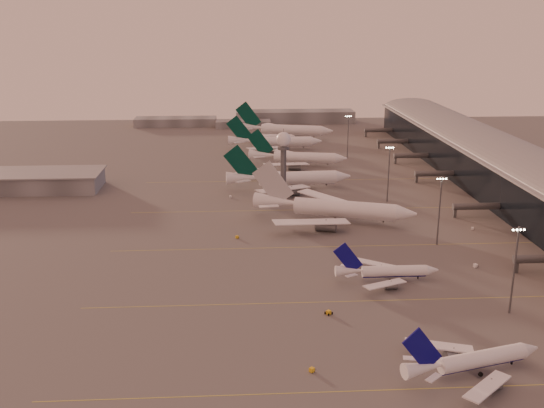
{
  "coord_description": "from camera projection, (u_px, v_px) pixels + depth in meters",
  "views": [
    {
      "loc": [
        -16.37,
        -154.42,
        77.95
      ],
      "look_at": [
        -2.46,
        79.59,
        8.8
      ],
      "focal_mm": 42.0,
      "sensor_mm": 36.0,
      "label": 1
    }
  ],
  "objects": [
    {
      "name": "greentail_c",
      "position": [
        275.0,
        144.0,
        387.09
      ],
      "size": [
        58.16,
        46.93,
        21.12
      ],
      "color": "white",
      "rests_on": "ground"
    },
    {
      "name": "gsv_tug_mid",
      "position": [
        329.0,
        313.0,
        173.12
      ],
      "size": [
        4.03,
        4.36,
        1.07
      ],
      "color": "yellow",
      "rests_on": "ground"
    },
    {
      "name": "greentail_b",
      "position": [
        298.0,
        159.0,
        345.27
      ],
      "size": [
        54.07,
        43.24,
        19.85
      ],
      "color": "white",
      "rests_on": "ground"
    },
    {
      "name": "gsv_catering_b",
      "position": [
        473.0,
        225.0,
        241.81
      ],
      "size": [
        4.87,
        3.31,
        3.67
      ],
      "color": "white",
      "rests_on": "ground"
    },
    {
      "name": "terminal",
      "position": [
        518.0,
        176.0,
        279.4
      ],
      "size": [
        57.0,
        362.0,
        23.04
      ],
      "color": "black",
      "rests_on": "ground"
    },
    {
      "name": "taxiway_markings",
      "position": [
        367.0,
        245.0,
        226.15
      ],
      "size": [
        180.0,
        185.25,
        0.02
      ],
      "color": "gold",
      "rests_on": "ground"
    },
    {
      "name": "widebody_white",
      "position": [
        334.0,
        212.0,
        250.94
      ],
      "size": [
        63.28,
        49.87,
        23.14
      ],
      "color": "white",
      "rests_on": "ground"
    },
    {
      "name": "mast_a",
      "position": [
        515.0,
        266.0,
        170.25
      ],
      "size": [
        3.6,
        0.56,
        25.0
      ],
      "color": "#505257",
      "rests_on": "ground"
    },
    {
      "name": "mast_c",
      "position": [
        389.0,
        171.0,
        275.11
      ],
      "size": [
        3.6,
        0.56,
        25.0
      ],
      "color": "#505257",
      "rests_on": "ground"
    },
    {
      "name": "narrowbody_mid",
      "position": [
        387.0,
        273.0,
        194.58
      ],
      "size": [
        32.85,
        26.26,
        12.85
      ],
      "color": "white",
      "rests_on": "ground"
    },
    {
      "name": "narrowbody_near",
      "position": [
        473.0,
        363.0,
        143.54
      ],
      "size": [
        35.6,
        28.03,
        14.21
      ],
      "color": "white",
      "rests_on": "ground"
    },
    {
      "name": "distant_horizon",
      "position": [
        259.0,
        119.0,
        481.19
      ],
      "size": [
        165.0,
        37.5,
        9.0
      ],
      "color": "slate",
      "rests_on": "ground"
    },
    {
      "name": "greentail_a",
      "position": [
        289.0,
        181.0,
        298.75
      ],
      "size": [
        60.07,
        48.41,
        21.81
      ],
      "color": "white",
      "rests_on": "ground"
    },
    {
      "name": "hangar",
      "position": [
        13.0,
        181.0,
        296.82
      ],
      "size": [
        82.0,
        27.0,
        8.5
      ],
      "color": "slate",
      "rests_on": "ground"
    },
    {
      "name": "gsv_tug_far",
      "position": [
        304.0,
        205.0,
        272.59
      ],
      "size": [
        3.16,
        3.97,
        0.99
      ],
      "color": "white",
      "rests_on": "ground"
    },
    {
      "name": "gsv_truck_a",
      "position": [
        313.0,
        367.0,
        145.17
      ],
      "size": [
        5.28,
        5.04,
        2.17
      ],
      "color": "yellow",
      "rests_on": "ground"
    },
    {
      "name": "gsv_truck_b",
      "position": [
        477.0,
        264.0,
        205.6
      ],
      "size": [
        6.38,
        4.5,
        2.43
      ],
      "color": "white",
      "rests_on": "ground"
    },
    {
      "name": "greentail_d",
      "position": [
        285.0,
        132.0,
        423.58
      ],
      "size": [
        64.52,
        51.46,
        23.91
      ],
      "color": "white",
      "rests_on": "ground"
    },
    {
      "name": "mast_d",
      "position": [
        348.0,
        134.0,
        361.17
      ],
      "size": [
        3.6,
        0.56,
        25.0
      ],
      "color": "#505257",
      "rests_on": "ground"
    },
    {
      "name": "ground",
      "position": [
        299.0,
        319.0,
        170.83
      ],
      "size": [
        700.0,
        700.0,
        0.0
      ],
      "primitive_type": "plane",
      "color": "#5C5A5A",
      "rests_on": "ground"
    },
    {
      "name": "gsv_truck_d",
      "position": [
        230.0,
        195.0,
        285.32
      ],
      "size": [
        2.28,
        5.04,
        1.97
      ],
      "color": "white",
      "rests_on": "ground"
    },
    {
      "name": "gsv_truck_c",
      "position": [
        238.0,
        235.0,
        232.57
      ],
      "size": [
        5.57,
        3.77,
        2.12
      ],
      "color": "yellow",
      "rests_on": "ground"
    },
    {
      "name": "mast_b",
      "position": [
        440.0,
        208.0,
        222.73
      ],
      "size": [
        3.6,
        0.56,
        25.0
      ],
      "color": "#505257",
      "rests_on": "ground"
    },
    {
      "name": "radar_tower",
      "position": [
        283.0,
        151.0,
        280.08
      ],
      "size": [
        6.4,
        6.4,
        31.1
      ],
      "color": "#505257",
      "rests_on": "ground"
    }
  ]
}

